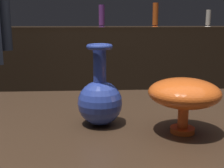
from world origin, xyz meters
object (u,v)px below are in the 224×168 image
vase_centerpiece (100,99)px  vase_tall_behind (184,94)px  shelf_vase_center (102,16)px  shelf_vase_far_right (208,19)px  shelf_vase_right (155,15)px

vase_centerpiece → vase_tall_behind: 0.21m
vase_tall_behind → shelf_vase_center: 2.26m
vase_centerpiece → shelf_vase_far_right: 2.47m
shelf_vase_far_right → vase_centerpiece: bearing=-116.7°
vase_centerpiece → shelf_vase_center: shelf_vase_center is taller
shelf_vase_center → shelf_vase_far_right: size_ratio=1.27×
shelf_vase_far_right → vase_tall_behind: bearing=-111.8°
vase_centerpiece → shelf_vase_far_right: size_ratio=1.28×
shelf_vase_right → shelf_vase_center: 0.52m
shelf_vase_center → shelf_vase_far_right: 1.04m
vase_centerpiece → shelf_vase_far_right: (1.10, 2.20, 0.20)m
vase_centerpiece → shelf_vase_right: bearing=75.2°
shelf_vase_right → shelf_vase_far_right: size_ratio=1.40×
vase_tall_behind → shelf_vase_right: bearing=80.3°
vase_tall_behind → shelf_vase_far_right: bearing=68.2°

